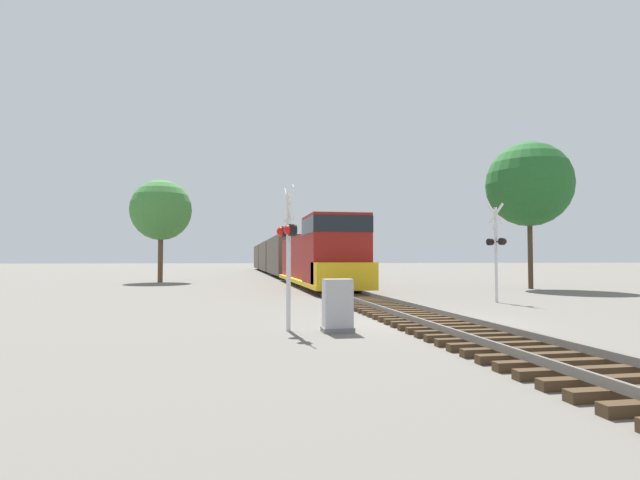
{
  "coord_description": "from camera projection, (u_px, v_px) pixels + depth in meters",
  "views": [
    {
      "loc": [
        -5.6,
        -13.96,
        1.87
      ],
      "look_at": [
        -2.42,
        3.84,
        2.55
      ],
      "focal_mm": 28.0,
      "sensor_mm": 36.0,
      "label": 1
    }
  ],
  "objects": [
    {
      "name": "tree_far_right",
      "position": [
        529.0,
        184.0,
        31.22
      ],
      "size": [
        5.28,
        5.28,
        9.18
      ],
      "color": "#473521",
      "rests_on": "ground"
    },
    {
      "name": "crossing_signal_far",
      "position": [
        496.0,
        245.0,
        21.39
      ],
      "size": [
        0.52,
        1.01,
        4.24
      ],
      "rotation": [
        0.0,
        0.0,
        1.82
      ],
      "color": "silver",
      "rests_on": "ground"
    },
    {
      "name": "rail_track_bed",
      "position": [
        424.0,
        318.0,
        14.65
      ],
      "size": [
        2.6,
        160.0,
        0.31
      ],
      "color": "#42301E",
      "rests_on": "ground"
    },
    {
      "name": "tree_mid_background",
      "position": [
        161.0,
        210.0,
        40.25
      ],
      "size": [
        4.87,
        4.87,
        8.24
      ],
      "color": "brown",
      "rests_on": "ground"
    },
    {
      "name": "freight_train",
      "position": [
        280.0,
        257.0,
        58.25
      ],
      "size": [
        3.15,
        68.57,
        4.24
      ],
      "color": "maroon",
      "rests_on": "ground"
    },
    {
      "name": "crossing_signal_near",
      "position": [
        288.0,
        241.0,
        13.03
      ],
      "size": [
        0.46,
        1.01,
        3.77
      ],
      "rotation": [
        0.0,
        0.0,
        -1.41
      ],
      "color": "silver",
      "rests_on": "ground"
    },
    {
      "name": "ground_plane",
      "position": [
        424.0,
        322.0,
        14.64
      ],
      "size": [
        400.0,
        400.0,
        0.0
      ],
      "primitive_type": "plane",
      "color": "#666059"
    },
    {
      "name": "relay_cabinet",
      "position": [
        338.0,
        306.0,
        12.73
      ],
      "size": [
        0.8,
        0.55,
        1.35
      ],
      "color": "slate",
      "rests_on": "ground"
    }
  ]
}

